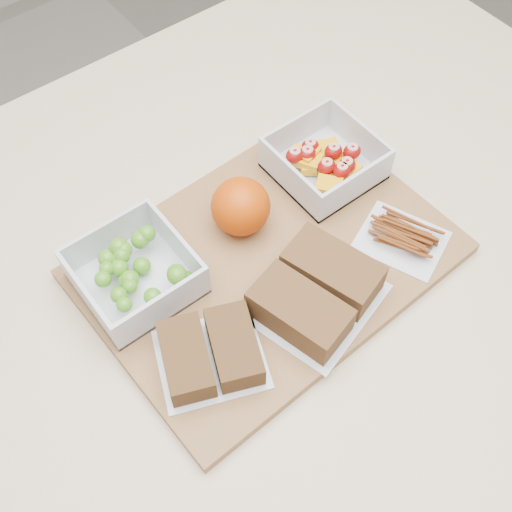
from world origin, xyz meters
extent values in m
plane|color=gray|center=(0.00, 0.00, 0.00)|extent=(4.00, 4.00, 0.00)
cube|color=beige|center=(0.00, 0.00, 0.45)|extent=(1.20, 0.90, 0.90)
cube|color=olive|center=(0.01, 0.00, 0.91)|extent=(0.43, 0.31, 0.02)
cube|color=silver|center=(-0.13, 0.06, 0.92)|extent=(0.12, 0.12, 0.00)
cube|color=silver|center=(-0.13, 0.12, 0.94)|extent=(0.12, 0.00, 0.05)
cube|color=silver|center=(-0.13, 0.00, 0.94)|extent=(0.12, 0.00, 0.05)
cube|color=silver|center=(-0.07, 0.06, 0.94)|extent=(0.00, 0.11, 0.05)
cube|color=silver|center=(-0.19, 0.06, 0.94)|extent=(0.00, 0.11, 0.05)
sphere|color=#4B911E|center=(-0.14, 0.06, 0.94)|extent=(0.02, 0.02, 0.02)
sphere|color=#4B911E|center=(-0.16, 0.05, 0.94)|extent=(0.02, 0.02, 0.02)
sphere|color=#4B911E|center=(-0.13, 0.09, 0.95)|extent=(0.02, 0.02, 0.02)
sphere|color=#4B911E|center=(-0.12, 0.07, 0.93)|extent=(0.02, 0.02, 0.02)
sphere|color=#4B911E|center=(-0.16, 0.08, 0.95)|extent=(0.02, 0.02, 0.02)
sphere|color=#4B911E|center=(-0.14, 0.06, 0.94)|extent=(0.02, 0.02, 0.02)
sphere|color=#4B911E|center=(-0.15, 0.08, 0.95)|extent=(0.02, 0.02, 0.02)
sphere|color=#4B911E|center=(-0.09, 0.03, 0.95)|extent=(0.02, 0.02, 0.02)
sphere|color=#4B911E|center=(-0.10, 0.10, 0.94)|extent=(0.02, 0.02, 0.02)
sphere|color=#4B911E|center=(-0.13, 0.10, 0.95)|extent=(0.02, 0.02, 0.02)
sphere|color=#4B911E|center=(-0.16, 0.03, 0.94)|extent=(0.02, 0.02, 0.02)
sphere|color=#4B911E|center=(-0.09, 0.10, 0.95)|extent=(0.02, 0.02, 0.02)
sphere|color=#4B911E|center=(-0.13, 0.03, 0.94)|extent=(0.02, 0.02, 0.02)
sphere|color=#4B911E|center=(-0.13, 0.09, 0.94)|extent=(0.02, 0.02, 0.02)
sphere|color=#4B911E|center=(-0.14, 0.08, 0.94)|extent=(0.02, 0.02, 0.02)
sphere|color=#4B911E|center=(-0.12, 0.09, 0.95)|extent=(0.02, 0.02, 0.02)
sphere|color=#4B911E|center=(-0.09, 0.03, 0.95)|extent=(0.02, 0.02, 0.02)
sphere|color=#4B911E|center=(-0.08, 0.03, 0.93)|extent=(0.02, 0.02, 0.02)
sphere|color=#4B911E|center=(-0.13, 0.09, 0.94)|extent=(0.02, 0.02, 0.02)
sphere|color=#4B911E|center=(-0.14, 0.05, 0.94)|extent=(0.02, 0.02, 0.02)
sphere|color=#4B911E|center=(-0.14, 0.10, 0.94)|extent=(0.02, 0.02, 0.02)
cube|color=silver|center=(0.15, 0.06, 0.92)|extent=(0.12, 0.12, 0.00)
cube|color=silver|center=(0.15, 0.12, 0.94)|extent=(0.12, 0.00, 0.05)
cube|color=silver|center=(0.15, 0.00, 0.94)|extent=(0.12, 0.00, 0.05)
cube|color=silver|center=(0.21, 0.06, 0.94)|extent=(0.00, 0.11, 0.05)
cube|color=silver|center=(0.10, 0.06, 0.94)|extent=(0.00, 0.11, 0.05)
cube|color=orange|center=(0.16, 0.04, 0.93)|extent=(0.03, 0.04, 0.01)
cube|color=orange|center=(0.14, 0.08, 0.93)|extent=(0.04, 0.05, 0.01)
cube|color=orange|center=(0.16, 0.06, 0.93)|extent=(0.04, 0.05, 0.01)
cube|color=orange|center=(0.18, 0.08, 0.93)|extent=(0.04, 0.04, 0.01)
cube|color=orange|center=(0.14, 0.07, 0.94)|extent=(0.04, 0.04, 0.01)
cube|color=orange|center=(0.14, 0.08, 0.94)|extent=(0.03, 0.03, 0.01)
cube|color=orange|center=(0.13, 0.03, 0.94)|extent=(0.04, 0.04, 0.01)
cube|color=orange|center=(0.17, 0.04, 0.93)|extent=(0.03, 0.03, 0.01)
cube|color=orange|center=(0.14, 0.07, 0.93)|extent=(0.04, 0.04, 0.01)
ellipsoid|color=#950E07|center=(0.17, 0.06, 0.95)|extent=(0.02, 0.02, 0.02)
ellipsoid|color=#950E07|center=(0.17, 0.03, 0.95)|extent=(0.02, 0.02, 0.02)
ellipsoid|color=#950E07|center=(0.12, 0.09, 0.95)|extent=(0.02, 0.02, 0.02)
ellipsoid|color=#950E07|center=(0.19, 0.05, 0.95)|extent=(0.02, 0.02, 0.02)
ellipsoid|color=#950E07|center=(0.14, 0.08, 0.95)|extent=(0.02, 0.02, 0.02)
ellipsoid|color=#950E07|center=(0.16, 0.03, 0.95)|extent=(0.02, 0.02, 0.02)
ellipsoid|color=#950E07|center=(0.14, 0.05, 0.95)|extent=(0.02, 0.02, 0.02)
ellipsoid|color=#950E07|center=(0.15, 0.09, 0.95)|extent=(0.02, 0.02, 0.02)
sphere|color=#C64204|center=(0.02, 0.06, 0.95)|extent=(0.07, 0.07, 0.07)
cube|color=silver|center=(-0.12, -0.07, 0.92)|extent=(0.14, 0.14, 0.00)
cube|color=brown|center=(-0.14, -0.06, 0.93)|extent=(0.08, 0.10, 0.03)
cube|color=brown|center=(-0.09, -0.08, 0.93)|extent=(0.08, 0.10, 0.03)
cube|color=silver|center=(0.02, -0.08, 0.92)|extent=(0.17, 0.16, 0.00)
cube|color=brown|center=(-0.01, -0.09, 0.94)|extent=(0.08, 0.12, 0.04)
cube|color=brown|center=(0.05, -0.07, 0.94)|extent=(0.08, 0.12, 0.04)
cube|color=silver|center=(0.16, -0.08, 0.92)|extent=(0.11, 0.12, 0.00)
camera|label=1|loc=(-0.25, -0.32, 1.56)|focal=45.00mm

